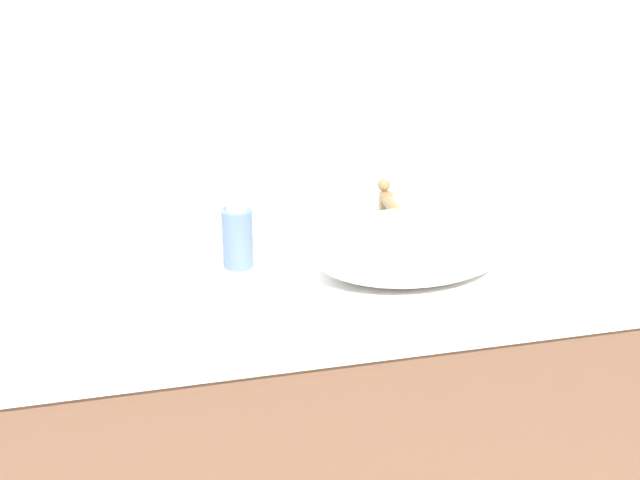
# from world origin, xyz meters

# --- Properties ---
(bathroom_wall_rear) EXTENTS (6.00, 0.06, 2.60)m
(bathroom_wall_rear) POSITION_xyz_m (0.00, 0.73, 1.30)
(bathroom_wall_rear) COLOR silver
(bathroom_wall_rear) RESTS_ON ground
(vanity_counter) EXTENTS (1.76, 0.59, 0.88)m
(vanity_counter) POSITION_xyz_m (0.03, 0.39, 0.44)
(vanity_counter) COLOR brown
(vanity_counter) RESTS_ON ground
(wall_mirror_panel) EXTENTS (1.53, 0.01, 1.00)m
(wall_mirror_panel) POSITION_xyz_m (0.03, 0.69, 1.38)
(wall_mirror_panel) COLOR #B2BCC6
(wall_mirror_panel) RESTS_ON vanity_counter
(sink_basin) EXTENTS (0.42, 0.28, 0.12)m
(sink_basin) POSITION_xyz_m (0.39, 0.34, 0.94)
(sink_basin) COLOR silver
(sink_basin) RESTS_ON vanity_counter
(faucet) EXTENTS (0.03, 0.13, 0.14)m
(faucet) POSITION_xyz_m (0.39, 0.50, 0.96)
(faucet) COLOR olive
(faucet) RESTS_ON vanity_counter
(lotion_bottle) EXTENTS (0.06, 0.06, 0.14)m
(lotion_bottle) POSITION_xyz_m (0.05, 0.46, 0.95)
(lotion_bottle) COLOR slate
(lotion_bottle) RESTS_ON vanity_counter
(tissue_box) EXTENTS (0.13, 0.13, 0.18)m
(tissue_box) POSITION_xyz_m (0.76, 0.41, 0.96)
(tissue_box) COLOR silver
(tissue_box) RESTS_ON vanity_counter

